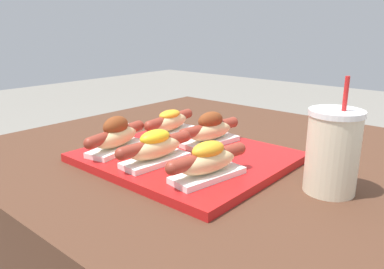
{
  "coord_description": "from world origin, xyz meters",
  "views": [
    {
      "loc": [
        0.53,
        -0.71,
        1.04
      ],
      "look_at": [
        -0.01,
        -0.09,
        0.81
      ],
      "focal_mm": 35.0,
      "sensor_mm": 36.0,
      "label": 1
    }
  ],
  "objects": [
    {
      "name": "hot_dog_0",
      "position": [
        -0.14,
        -0.21,
        0.8
      ],
      "size": [
        0.09,
        0.19,
        0.08
      ],
      "color": "white",
      "rests_on": "serving_tray"
    },
    {
      "name": "drink_cup",
      "position": [
        0.3,
        -0.06,
        0.83
      ],
      "size": [
        0.1,
        0.1,
        0.21
      ],
      "color": "beige",
      "rests_on": "patio_table"
    },
    {
      "name": "hot_dog_4",
      "position": [
        -0.01,
        -0.02,
        0.8
      ],
      "size": [
        0.08,
        0.19,
        0.08
      ],
      "color": "white",
      "rests_on": "serving_tray"
    },
    {
      "name": "serving_tray",
      "position": [
        -0.01,
        -0.11,
        0.76
      ],
      "size": [
        0.43,
        0.38,
        0.02
      ],
      "color": "red",
      "rests_on": "patio_table"
    },
    {
      "name": "sauce_bowl",
      "position": [
        -0.31,
        -0.06,
        0.76
      ],
      "size": [
        0.06,
        0.06,
        0.02
      ],
      "color": "silver",
      "rests_on": "patio_table"
    },
    {
      "name": "hot_dog_1",
      "position": [
        -0.01,
        -0.2,
        0.8
      ],
      "size": [
        0.07,
        0.19,
        0.07
      ],
      "color": "white",
      "rests_on": "serving_tray"
    },
    {
      "name": "hot_dog_2",
      "position": [
        0.12,
        -0.2,
        0.8
      ],
      "size": [
        0.08,
        0.19,
        0.07
      ],
      "color": "white",
      "rests_on": "serving_tray"
    },
    {
      "name": "hot_dog_3",
      "position": [
        -0.14,
        -0.03,
        0.8
      ],
      "size": [
        0.08,
        0.19,
        0.07
      ],
      "color": "white",
      "rests_on": "serving_tray"
    }
  ]
}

